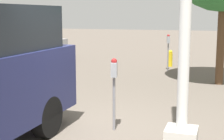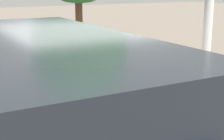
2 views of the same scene
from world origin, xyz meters
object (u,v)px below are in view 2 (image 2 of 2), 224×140
object	(u,v)px
parking_meter_near	(106,83)
parked_van	(49,136)
fire_hydrant	(0,50)
lamp_post	(209,9)
parking_meter_far	(7,36)

from	to	relation	value
parking_meter_near	parked_van	world-z (taller)	parked_van
fire_hydrant	parked_van	bearing A→B (deg)	-9.82
lamp_post	fire_hydrant	bearing A→B (deg)	-170.79
parking_meter_near	parked_van	xyz separation A→B (m)	(2.17, -1.92, 0.23)
lamp_post	parked_van	xyz separation A→B (m)	(1.02, -3.28, -1.15)
parked_van	fire_hydrant	size ratio (longest dim) A/B	7.40
lamp_post	parked_van	size ratio (longest dim) A/B	1.40
parking_meter_near	fire_hydrant	bearing A→B (deg)	167.76
parking_meter_near	lamp_post	world-z (taller)	lamp_post
parking_meter_near	parking_meter_far	world-z (taller)	parking_meter_far
parked_van	parking_meter_near	bearing A→B (deg)	140.29
parking_meter_far	parked_van	bearing A→B (deg)	-24.55
parking_meter_far	fire_hydrant	distance (m)	1.26
lamp_post	fire_hydrant	size ratio (longest dim) A/B	10.33
parked_van	fire_hydrant	world-z (taller)	parked_van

